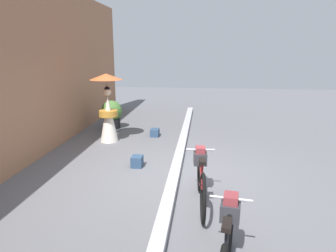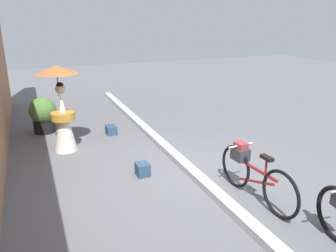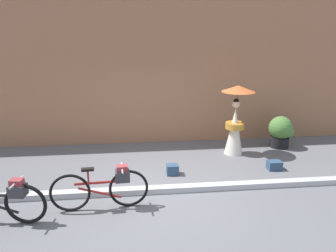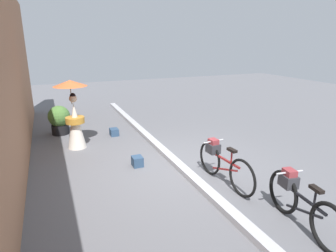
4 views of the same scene
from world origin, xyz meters
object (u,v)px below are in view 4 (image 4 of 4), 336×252
object	(u,v)px
person_with_parasol	(74,114)
backpack_spare	(114,132)
bicycle_far_side	(222,162)
potted_plant_by_door	(60,119)
bicycle_near_officer	(301,202)
backpack_on_pavement	(138,161)

from	to	relation	value
person_with_parasol	backpack_spare	world-z (taller)	person_with_parasol
bicycle_far_side	backpack_spare	bearing A→B (deg)	19.34
person_with_parasol	potted_plant_by_door	world-z (taller)	person_with_parasol
bicycle_near_officer	backpack_on_pavement	bearing A→B (deg)	27.69
person_with_parasol	backpack_spare	distance (m)	1.56
person_with_parasol	backpack_on_pavement	size ratio (longest dim) A/B	6.86
bicycle_far_side	backpack_spare	world-z (taller)	bicycle_far_side
person_with_parasol	backpack_spare	bearing A→B (deg)	-61.58
bicycle_far_side	person_with_parasol	xyz separation A→B (m)	(3.21, 2.51, 0.50)
bicycle_far_side	backpack_spare	distance (m)	4.08
person_with_parasol	backpack_spare	size ratio (longest dim) A/B	5.76
bicycle_far_side	potted_plant_by_door	size ratio (longest dim) A/B	2.00
person_with_parasol	backpack_spare	xyz separation A→B (m)	(0.63, -1.16, -0.83)
bicycle_near_officer	backpack_on_pavement	xyz separation A→B (m)	(3.13, 1.64, -0.31)
bicycle_near_officer	bicycle_far_side	xyz separation A→B (m)	(1.72, 0.30, 0.01)
bicycle_far_side	person_with_parasol	bearing A→B (deg)	38.05
bicycle_near_officer	backpack_on_pavement	distance (m)	3.55
backpack_on_pavement	potted_plant_by_door	bearing A→B (deg)	24.79
person_with_parasol	bicycle_far_side	bearing A→B (deg)	-141.95
bicycle_near_officer	bicycle_far_side	distance (m)	1.74
bicycle_far_side	potted_plant_by_door	world-z (taller)	potted_plant_by_door
person_with_parasol	potted_plant_by_door	bearing A→B (deg)	12.85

